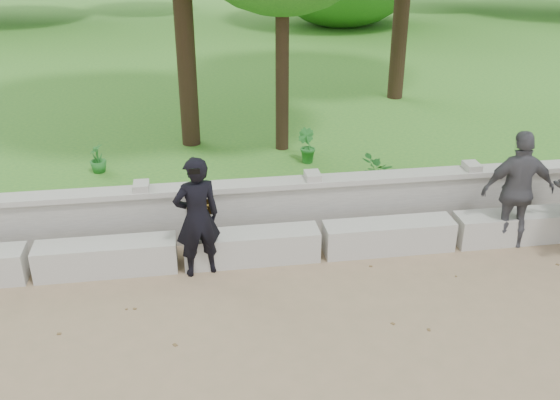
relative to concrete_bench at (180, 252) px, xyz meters
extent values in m
plane|color=#94795B|center=(0.00, -1.90, -0.22)|extent=(80.00, 80.00, 0.00)
cube|color=#317428|center=(0.00, 12.10, -0.10)|extent=(40.00, 22.00, 0.25)
cube|color=beige|center=(-1.00, 0.00, 0.00)|extent=(1.90, 0.45, 0.45)
cube|color=beige|center=(1.00, 0.00, 0.00)|extent=(1.90, 0.45, 0.45)
cube|color=beige|center=(3.00, 0.00, 0.00)|extent=(1.90, 0.45, 0.45)
cube|color=beige|center=(5.00, 0.00, 0.00)|extent=(1.90, 0.45, 0.45)
cube|color=#B8B5AD|center=(0.00, 0.70, 0.18)|extent=(12.50, 0.25, 0.82)
cube|color=beige|center=(0.00, 0.70, 0.64)|extent=(12.50, 0.35, 0.08)
cube|color=black|center=(0.30, 0.56, 0.40)|extent=(0.36, 0.02, 0.24)
imported|color=black|center=(0.26, -0.22, 0.63)|extent=(0.70, 0.55, 1.70)
cube|color=black|center=(0.26, -0.56, 1.42)|extent=(0.14, 0.05, 0.07)
imported|color=#49494E|center=(4.83, -0.14, 0.67)|extent=(1.08, 0.54, 1.78)
cylinder|color=#382619|center=(0.26, 4.31, 2.70)|extent=(0.36, 0.36, 5.35)
cylinder|color=#382619|center=(2.02, 3.77, 1.91)|extent=(0.25, 0.25, 3.77)
imported|color=#267029|center=(2.35, 2.98, 0.34)|extent=(0.44, 0.45, 0.64)
imported|color=#267029|center=(3.26, 1.40, 0.36)|extent=(0.77, 0.79, 0.67)
imported|color=#267029|center=(-1.41, 3.07, 0.29)|extent=(0.29, 0.32, 0.53)
camera|label=1|loc=(0.23, -7.64, 4.34)|focal=40.00mm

